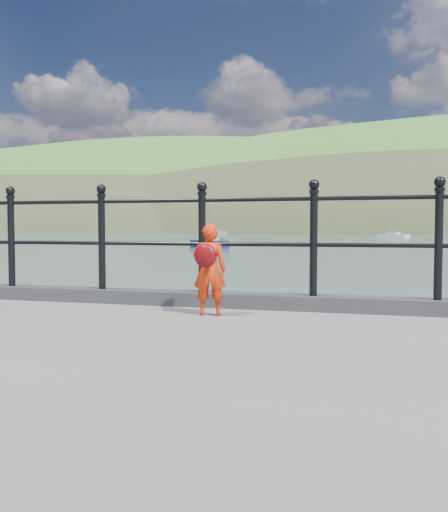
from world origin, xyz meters
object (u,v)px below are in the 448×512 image
(sailboat_port, at_px, (209,244))
(child, at_px, (209,269))
(railing, at_px, (151,230))
(sailboat_deep, at_px, (393,236))
(launch_white, at_px, (217,235))

(sailboat_port, bearing_deg, child, -29.37)
(railing, bearing_deg, sailboat_port, 105.91)
(railing, distance_m, sailboat_deep, 93.46)
(sailboat_deep, distance_m, sailboat_port, 54.78)
(sailboat_port, bearing_deg, railing, -30.24)
(railing, height_order, child, railing)
(railing, xyz_separation_m, launch_white, (-15.76, 57.94, -0.92))
(child, relative_size, sailboat_port, 0.13)
(sailboat_deep, bearing_deg, child, -56.72)
(railing, bearing_deg, sailboat_deep, 86.21)
(railing, bearing_deg, child, -34.90)
(child, xyz_separation_m, sailboat_deep, (5.31, 93.84, -1.11))
(launch_white, bearing_deg, sailboat_port, -69.91)
(sailboat_deep, relative_size, sailboat_port, 1.16)
(child, height_order, sailboat_deep, sailboat_deep)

